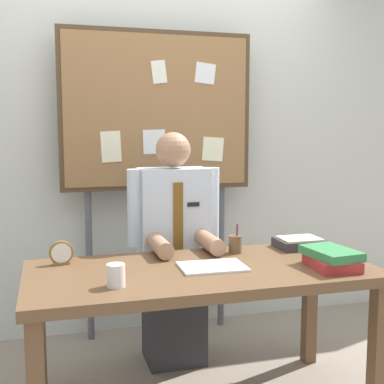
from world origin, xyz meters
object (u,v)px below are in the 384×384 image
object	(u,v)px
bulletin_board	(158,116)
pen_holder	(235,244)
open_notebook	(212,267)
book_stack	(331,258)
desk_clock	(61,254)
coffee_mug	(116,275)
desk	(202,285)
person	(174,257)
paper_tray	(300,243)

from	to	relation	value
bulletin_board	pen_holder	bearing A→B (deg)	-71.03
open_notebook	book_stack	bearing A→B (deg)	-15.84
bulletin_board	open_notebook	world-z (taller)	bulletin_board
book_stack	desk_clock	world-z (taller)	desk_clock
book_stack	coffee_mug	size ratio (longest dim) A/B	3.02
desk	bulletin_board	bearing A→B (deg)	89.99
desk	pen_holder	bearing A→B (deg)	41.66
bulletin_board	desk	bearing A→B (deg)	-90.01
bulletin_board	book_stack	size ratio (longest dim) A/B	6.80
book_stack	pen_holder	size ratio (longest dim) A/B	1.86
bulletin_board	book_stack	xyz separation A→B (m)	(0.60, -1.17, -0.71)
book_stack	open_notebook	size ratio (longest dim) A/B	0.95
desk	desk_clock	xyz separation A→B (m)	(-0.65, 0.25, 0.14)
coffee_mug	pen_holder	world-z (taller)	pen_holder
book_stack	pen_holder	distance (m)	0.53
coffee_mug	person	bearing A→B (deg)	59.48
pen_holder	bulletin_board	bearing A→B (deg)	108.97
book_stack	open_notebook	world-z (taller)	book_stack
book_stack	open_notebook	xyz separation A→B (m)	(-0.55, 0.16, -0.04)
open_notebook	pen_holder	size ratio (longest dim) A/B	1.97
book_stack	coffee_mug	distance (m)	1.04
desk	pen_holder	world-z (taller)	pen_holder
coffee_mug	paper_tray	distance (m)	1.18
person	desk_clock	size ratio (longest dim) A/B	11.67
person	coffee_mug	size ratio (longest dim) A/B	13.96
desk_clock	pen_holder	world-z (taller)	pen_holder
pen_holder	paper_tray	bearing A→B (deg)	2.13
open_notebook	pen_holder	world-z (taller)	pen_holder
book_stack	paper_tray	size ratio (longest dim) A/B	1.15
person	open_notebook	bearing A→B (deg)	-85.21
bulletin_board	coffee_mug	size ratio (longest dim) A/B	20.54
person	book_stack	xyz separation A→B (m)	(0.60, -0.74, 0.13)
open_notebook	desk_clock	distance (m)	0.75
bulletin_board	person	bearing A→B (deg)	-90.03
person	bulletin_board	xyz separation A→B (m)	(0.00, 0.43, 0.84)
coffee_mug	desk	bearing A→B (deg)	23.07
book_stack	coffee_mug	bearing A→B (deg)	-179.45
open_notebook	pen_holder	xyz separation A→B (m)	(0.21, 0.25, 0.04)
bulletin_board	desk_clock	bearing A→B (deg)	-131.36
book_stack	pen_holder	xyz separation A→B (m)	(-0.34, 0.41, 0.00)
person	pen_holder	world-z (taller)	person
desk	bulletin_board	distance (m)	1.30
bulletin_board	coffee_mug	world-z (taller)	bulletin_board
person	open_notebook	xyz separation A→B (m)	(0.05, -0.58, 0.09)
person	open_notebook	size ratio (longest dim) A/B	4.38
bulletin_board	open_notebook	xyz separation A→B (m)	(0.05, -1.01, -0.75)
person	desk_clock	xyz separation A→B (m)	(-0.65, -0.31, 0.14)
bulletin_board	coffee_mug	bearing A→B (deg)	-110.46
desk	open_notebook	world-z (taller)	open_notebook
bulletin_board	desk_clock	size ratio (longest dim) A/B	17.17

